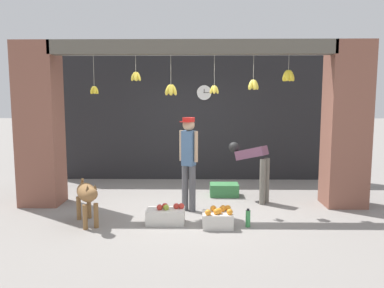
# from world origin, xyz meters

# --- Properties ---
(ground_plane) EXTENTS (60.00, 60.00, 0.00)m
(ground_plane) POSITION_xyz_m (0.00, 0.00, 0.00)
(ground_plane) COLOR gray
(shop_back_wall) EXTENTS (6.75, 0.12, 2.90)m
(shop_back_wall) POSITION_xyz_m (0.00, 2.48, 1.45)
(shop_back_wall) COLOR #232326
(shop_back_wall) RESTS_ON ground_plane
(shop_pillar_left) EXTENTS (0.70, 0.60, 2.90)m
(shop_pillar_left) POSITION_xyz_m (-2.73, 0.30, 1.45)
(shop_pillar_left) COLOR brown
(shop_pillar_left) RESTS_ON ground_plane
(shop_pillar_right) EXTENTS (0.70, 0.60, 2.90)m
(shop_pillar_right) POSITION_xyz_m (2.73, 0.30, 1.45)
(shop_pillar_right) COLOR brown
(shop_pillar_right) RESTS_ON ground_plane
(storefront_awning) EXTENTS (4.85, 0.29, 0.94)m
(storefront_awning) POSITION_xyz_m (0.03, 0.12, 2.73)
(storefront_awning) COLOR #5B564C
(dog) EXTENTS (0.58, 0.90, 0.69)m
(dog) POSITION_xyz_m (-1.58, -0.82, 0.47)
(dog) COLOR olive
(dog) RESTS_ON ground_plane
(shopkeeper) EXTENTS (0.32, 0.30, 1.60)m
(shopkeeper) POSITION_xyz_m (-0.05, -0.08, 0.94)
(shopkeeper) COLOR #56565B
(shopkeeper) RESTS_ON ground_plane
(worker_stooping) EXTENTS (0.72, 0.63, 1.09)m
(worker_stooping) POSITION_xyz_m (1.14, 0.52, 0.72)
(worker_stooping) COLOR #6B665B
(worker_stooping) RESTS_ON ground_plane
(fruit_crate_oranges) EXTENTS (0.45, 0.35, 0.31)m
(fruit_crate_oranges) POSITION_xyz_m (0.41, -0.92, 0.14)
(fruit_crate_oranges) COLOR silver
(fruit_crate_oranges) RESTS_ON ground_plane
(fruit_crate_apples) EXTENTS (0.58, 0.34, 0.30)m
(fruit_crate_apples) POSITION_xyz_m (-0.39, -0.75, 0.12)
(fruit_crate_apples) COLOR silver
(fruit_crate_apples) RESTS_ON ground_plane
(produce_box_green) EXTENTS (0.56, 0.37, 0.24)m
(produce_box_green) POSITION_xyz_m (0.63, 0.91, 0.12)
(produce_box_green) COLOR #387A42
(produce_box_green) RESTS_ON ground_plane
(water_bottle) EXTENTS (0.07, 0.07, 0.28)m
(water_bottle) POSITION_xyz_m (0.86, -0.89, 0.13)
(water_bottle) COLOR #38934C
(water_bottle) RESTS_ON ground_plane
(wall_clock) EXTENTS (0.36, 0.03, 0.36)m
(wall_clock) POSITION_xyz_m (0.25, 2.40, 2.05)
(wall_clock) COLOR black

